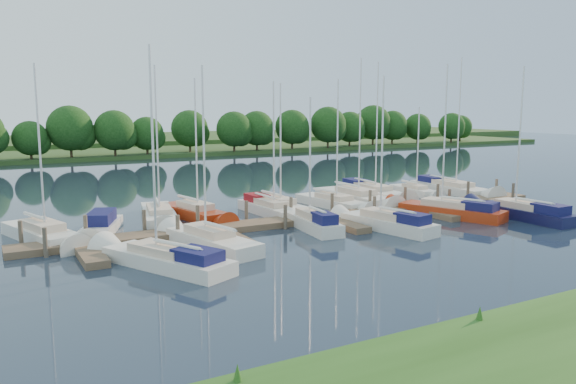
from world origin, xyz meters
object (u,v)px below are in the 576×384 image
dock (327,219)px  sailboat_n_0 (44,237)px  sailboat_s_2 (312,224)px  sailboat_n_5 (279,209)px  motorboat (101,228)px

dock → sailboat_n_0: (-17.74, 3.30, 0.08)m
sailboat_s_2 → dock: bearing=43.0°
dock → sailboat_s_2: sailboat_s_2 is taller
sailboat_n_0 → dock: bearing=151.8°
sailboat_n_0 → sailboat_n_5: size_ratio=1.07×
dock → sailboat_n_5: 4.87m
sailboat_s_2 → sailboat_n_5: bearing=88.5°
motorboat → sailboat_n_0: bearing=32.4°
sailboat_n_0 → sailboat_n_5: 16.51m
sailboat_n_0 → sailboat_s_2: (15.59, -4.90, 0.07)m
dock → motorboat: motorboat is taller
sailboat_n_5 → sailboat_s_2: sailboat_n_5 is taller
sailboat_n_0 → sailboat_s_2: sailboat_n_0 is taller
dock → motorboat: bearing=164.8°
sailboat_n_5 → sailboat_n_0: bearing=-0.1°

